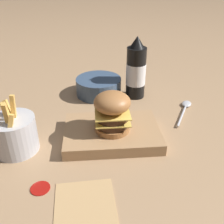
# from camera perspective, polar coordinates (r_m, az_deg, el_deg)

# --- Properties ---
(ground_plane) EXTENTS (6.00, 6.00, 0.00)m
(ground_plane) POSITION_cam_1_polar(r_m,az_deg,el_deg) (0.68, 3.55, -7.77)
(ground_plane) COLOR #9E7A56
(serving_board) EXTENTS (0.25, 0.18, 0.03)m
(serving_board) POSITION_cam_1_polar(r_m,az_deg,el_deg) (0.71, 0.00, -4.57)
(serving_board) COLOR #A37A51
(serving_board) RESTS_ON ground_plane
(burger) EXTENTS (0.09, 0.09, 0.11)m
(burger) POSITION_cam_1_polar(r_m,az_deg,el_deg) (0.67, 0.05, 0.11)
(burger) COLOR #9E6638
(burger) RESTS_ON serving_board
(ketchup_bottle) EXTENTS (0.07, 0.07, 0.21)m
(ketchup_bottle) POSITION_cam_1_polar(r_m,az_deg,el_deg) (0.90, 5.23, 8.90)
(ketchup_bottle) COLOR black
(ketchup_bottle) RESTS_ON ground_plane
(fries_basket) EXTENTS (0.11, 0.11, 0.15)m
(fries_basket) POSITION_cam_1_polar(r_m,az_deg,el_deg) (0.69, -20.53, -4.47)
(fries_basket) COLOR #B7B7BC
(fries_basket) RESTS_ON ground_plane
(side_bowl) EXTENTS (0.16, 0.16, 0.06)m
(side_bowl) POSITION_cam_1_polar(r_m,az_deg,el_deg) (0.94, -2.92, 5.69)
(side_bowl) COLOR #384C66
(side_bowl) RESTS_ON ground_plane
(spoon) EXTENTS (0.10, 0.16, 0.01)m
(spoon) POSITION_cam_1_polar(r_m,az_deg,el_deg) (0.88, 15.67, 1.04)
(spoon) COLOR #B2B2B7
(spoon) RESTS_ON ground_plane
(ketchup_puddle) EXTENTS (0.04, 0.04, 0.00)m
(ketchup_puddle) POSITION_cam_1_polar(r_m,az_deg,el_deg) (0.60, -15.35, -15.65)
(ketchup_puddle) COLOR #9E140F
(ketchup_puddle) RESTS_ON ground_plane
(parchment_square) EXTENTS (0.13, 0.13, 0.00)m
(parchment_square) POSITION_cam_1_polar(r_m,az_deg,el_deg) (0.55, -5.91, -19.10)
(parchment_square) COLOR tan
(parchment_square) RESTS_ON ground_plane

